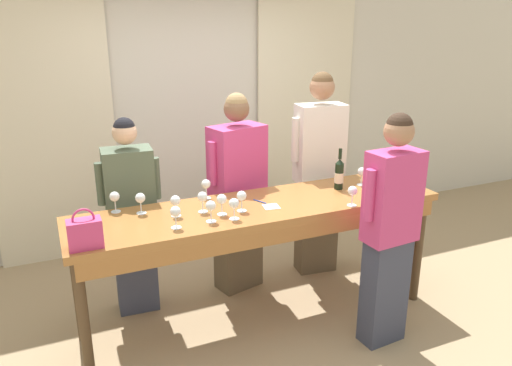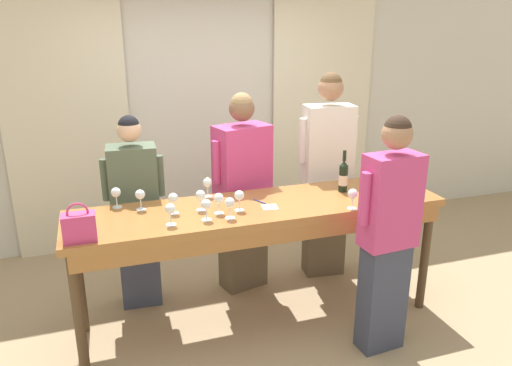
# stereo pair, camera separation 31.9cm
# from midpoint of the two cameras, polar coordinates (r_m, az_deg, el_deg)

# --- Properties ---
(ground_plane) EXTENTS (18.00, 18.00, 0.00)m
(ground_plane) POSITION_cam_midpoint_polar(r_m,az_deg,el_deg) (4.21, 2.56, -15.16)
(ground_plane) COLOR tan
(wall_back) EXTENTS (12.00, 0.06, 2.80)m
(wall_back) POSITION_cam_midpoint_polar(r_m,az_deg,el_deg) (5.35, -4.38, 8.40)
(wall_back) COLOR beige
(wall_back) RESTS_ON ground_plane
(curtain_panel_left) EXTENTS (1.18, 0.03, 2.69)m
(curtain_panel_left) POSITION_cam_midpoint_polar(r_m,az_deg,el_deg) (5.14, -19.13, 6.40)
(curtain_panel_left) COLOR beige
(curtain_panel_left) RESTS_ON ground_plane
(curtain_panel_right) EXTENTS (1.18, 0.03, 2.69)m
(curtain_panel_right) POSITION_cam_midpoint_polar(r_m,az_deg,el_deg) (5.78, 9.13, 8.41)
(curtain_panel_right) COLOR beige
(curtain_panel_right) RESTS_ON ground_plane
(tasting_bar) EXTENTS (2.83, 0.69, 0.99)m
(tasting_bar) POSITION_cam_midpoint_polar(r_m,az_deg,el_deg) (3.77, 2.88, -4.06)
(tasting_bar) COLOR #9E6633
(tasting_bar) RESTS_ON ground_plane
(wine_bottle) EXTENTS (0.07, 0.07, 0.34)m
(wine_bottle) POSITION_cam_midpoint_polar(r_m,az_deg,el_deg) (4.09, 12.17, 0.70)
(wine_bottle) COLOR black
(wine_bottle) RESTS_ON tasting_bar
(handbag) EXTENTS (0.20, 0.12, 0.26)m
(handbag) POSITION_cam_midpoint_polar(r_m,az_deg,el_deg) (3.26, -16.94, -4.85)
(handbag) COLOR #C63870
(handbag) RESTS_ON tasting_bar
(wine_glass_front_left) EXTENTS (0.07, 0.07, 0.15)m
(wine_glass_front_left) POSITION_cam_midpoint_polar(r_m,az_deg,el_deg) (3.61, -3.85, -1.51)
(wine_glass_front_left) COLOR white
(wine_glass_front_left) RESTS_ON tasting_bar
(wine_glass_front_mid) EXTENTS (0.07, 0.07, 0.15)m
(wine_glass_front_mid) POSITION_cam_midpoint_polar(r_m,az_deg,el_deg) (3.55, -1.72, -1.86)
(wine_glass_front_mid) COLOR white
(wine_glass_front_mid) RESTS_ON tasting_bar
(wine_glass_front_right) EXTENTS (0.07, 0.07, 0.15)m
(wine_glass_front_right) POSITION_cam_midpoint_polar(r_m,az_deg,el_deg) (3.76, -13.40, -1.17)
(wine_glass_front_right) COLOR white
(wine_glass_front_right) RESTS_ON tasting_bar
(wine_glass_center_left) EXTENTS (0.07, 0.07, 0.15)m
(wine_glass_center_left) POSITION_cam_midpoint_polar(r_m,az_deg,el_deg) (3.37, -7.12, -3.09)
(wine_glass_center_left) COLOR white
(wine_glass_center_left) RESTS_ON tasting_bar
(wine_glass_center_mid) EXTENTS (0.07, 0.07, 0.15)m
(wine_glass_center_mid) POSITION_cam_midpoint_polar(r_m,az_deg,el_deg) (3.46, -0.38, -2.39)
(wine_glass_center_mid) COLOR white
(wine_glass_center_mid) RESTS_ON tasting_bar
(wine_glass_center_right) EXTENTS (0.07, 0.07, 0.15)m
(wine_glass_center_right) POSITION_cam_midpoint_polar(r_m,az_deg,el_deg) (4.21, 14.80, 0.84)
(wine_glass_center_right) COLOR white
(wine_glass_center_right) RESTS_ON tasting_bar
(wine_glass_back_left) EXTENTS (0.07, 0.07, 0.15)m
(wine_glass_back_left) POSITION_cam_midpoint_polar(r_m,az_deg,el_deg) (3.73, 13.42, -1.32)
(wine_glass_back_left) COLOR white
(wine_glass_back_left) RESTS_ON tasting_bar
(wine_glass_back_mid) EXTENTS (0.07, 0.07, 0.15)m
(wine_glass_back_mid) POSITION_cam_midpoint_polar(r_m,az_deg,el_deg) (3.68, -10.71, -1.43)
(wine_glass_back_mid) COLOR white
(wine_glass_back_mid) RESTS_ON tasting_bar
(wine_glass_back_right) EXTENTS (0.07, 0.07, 0.15)m
(wine_glass_back_right) POSITION_cam_midpoint_polar(r_m,az_deg,el_deg) (3.57, -6.94, -1.85)
(wine_glass_back_right) COLOR white
(wine_glass_back_right) RESTS_ON tasting_bar
(wine_glass_near_host) EXTENTS (0.07, 0.07, 0.15)m
(wine_glass_near_host) POSITION_cam_midpoint_polar(r_m,az_deg,el_deg) (3.43, -3.08, -2.59)
(wine_glass_near_host) COLOR white
(wine_glass_near_host) RESTS_ON tasting_bar
(wine_glass_by_bottle) EXTENTS (0.07, 0.07, 0.15)m
(wine_glass_by_bottle) POSITION_cam_midpoint_polar(r_m,az_deg,el_deg) (3.60, 0.61, -1.55)
(wine_glass_by_bottle) COLOR white
(wine_glass_by_bottle) RESTS_ON tasting_bar
(wine_glass_by_handbag) EXTENTS (0.07, 0.07, 0.15)m
(wine_glass_by_handbag) POSITION_cam_midpoint_polar(r_m,az_deg,el_deg) (3.88, -3.23, -0.08)
(wine_glass_by_handbag) COLOR white
(wine_glass_by_handbag) RESTS_ON tasting_bar
(napkin) EXTENTS (0.13, 0.13, 0.00)m
(napkin) POSITION_cam_midpoint_polar(r_m,az_deg,el_deg) (3.70, 4.06, -2.80)
(napkin) COLOR white
(napkin) RESTS_ON tasting_bar
(pen) EXTENTS (0.06, 0.12, 0.01)m
(pen) POSITION_cam_midpoint_polar(r_m,az_deg,el_deg) (3.80, 2.83, -2.17)
(pen) COLOR #193399
(pen) RESTS_ON tasting_bar
(guest_olive_jacket) EXTENTS (0.49, 0.28, 1.62)m
(guest_olive_jacket) POSITION_cam_midpoint_polar(r_m,az_deg,el_deg) (4.12, -11.44, -3.36)
(guest_olive_jacket) COLOR #383D51
(guest_olive_jacket) RESTS_ON ground_plane
(guest_pink_top) EXTENTS (0.56, 0.37, 1.75)m
(guest_pink_top) POSITION_cam_midpoint_polar(r_m,az_deg,el_deg) (4.29, 0.58, -1.20)
(guest_pink_top) COLOR brown
(guest_pink_top) RESTS_ON ground_plane
(guest_cream_sweater) EXTENTS (0.54, 0.29, 1.89)m
(guest_cream_sweater) POSITION_cam_midpoint_polar(r_m,az_deg,el_deg) (4.57, 10.08, 0.95)
(guest_cream_sweater) COLOR brown
(guest_cream_sweater) RESTS_ON ground_plane
(host_pouring) EXTENTS (0.50, 0.24, 1.73)m
(host_pouring) POSITION_cam_midpoint_polar(r_m,az_deg,el_deg) (3.61, 17.35, -5.61)
(host_pouring) COLOR #383D51
(host_pouring) RESTS_ON ground_plane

